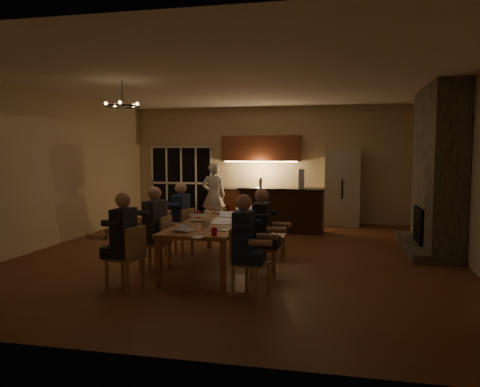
% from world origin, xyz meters
% --- Properties ---
extents(floor, '(9.00, 9.00, 0.00)m').
position_xyz_m(floor, '(0.00, 0.00, 0.00)').
color(floor, brown).
rests_on(floor, ground).
extents(back_wall, '(8.00, 0.04, 3.20)m').
position_xyz_m(back_wall, '(0.00, 4.52, 1.60)').
color(back_wall, '#C1B488').
rests_on(back_wall, ground).
extents(left_wall, '(0.04, 9.00, 3.20)m').
position_xyz_m(left_wall, '(-4.02, 0.00, 1.60)').
color(left_wall, '#C1B488').
rests_on(left_wall, ground).
extents(right_wall, '(0.04, 9.00, 3.20)m').
position_xyz_m(right_wall, '(4.02, 0.00, 1.60)').
color(right_wall, '#C1B488').
rests_on(right_wall, ground).
extents(ceiling, '(8.00, 9.00, 0.04)m').
position_xyz_m(ceiling, '(0.00, 0.00, 3.22)').
color(ceiling, white).
rests_on(ceiling, back_wall).
extents(french_doors, '(1.86, 0.08, 2.10)m').
position_xyz_m(french_doors, '(-2.70, 4.47, 1.05)').
color(french_doors, black).
rests_on(french_doors, ground).
extents(fireplace, '(0.58, 2.50, 3.20)m').
position_xyz_m(fireplace, '(3.70, 1.20, 1.60)').
color(fireplace, '#645C4E').
rests_on(fireplace, ground).
extents(kitchenette, '(2.24, 0.68, 2.40)m').
position_xyz_m(kitchenette, '(-0.30, 4.20, 1.20)').
color(kitchenette, brown).
rests_on(kitchenette, ground).
extents(refrigerator, '(0.90, 0.68, 2.00)m').
position_xyz_m(refrigerator, '(1.90, 4.15, 1.00)').
color(refrigerator, beige).
rests_on(refrigerator, ground).
extents(dining_table, '(1.10, 2.85, 0.75)m').
position_xyz_m(dining_table, '(-0.24, -0.84, 0.38)').
color(dining_table, '#B77649').
rests_on(dining_table, ground).
extents(bar_island, '(2.13, 0.80, 1.08)m').
position_xyz_m(bar_island, '(0.46, 2.80, 0.54)').
color(bar_island, black).
rests_on(bar_island, ground).
extents(chair_left_near, '(0.52, 0.52, 0.89)m').
position_xyz_m(chair_left_near, '(-1.15, -2.43, 0.45)').
color(chair_left_near, tan).
rests_on(chair_left_near, ground).
extents(chair_left_mid, '(0.45, 0.45, 0.89)m').
position_xyz_m(chair_left_mid, '(-1.14, -1.33, 0.45)').
color(chair_left_mid, tan).
rests_on(chair_left_mid, ground).
extents(chair_left_far, '(0.52, 0.52, 0.89)m').
position_xyz_m(chair_left_far, '(-1.11, -0.25, 0.45)').
color(chair_left_far, tan).
rests_on(chair_left_far, ground).
extents(chair_right_near, '(0.56, 0.56, 0.89)m').
position_xyz_m(chair_right_near, '(0.69, -2.37, 0.45)').
color(chair_right_near, tan).
rests_on(chair_right_near, ground).
extents(chair_right_mid, '(0.52, 0.52, 0.89)m').
position_xyz_m(chair_right_mid, '(0.67, -1.32, 0.45)').
color(chair_right_mid, tan).
rests_on(chair_right_mid, ground).
extents(chair_right_far, '(0.45, 0.45, 0.89)m').
position_xyz_m(chair_right_far, '(0.68, -0.21, 0.45)').
color(chair_right_far, tan).
rests_on(chair_right_far, ground).
extents(person_left_near, '(0.63, 0.63, 1.38)m').
position_xyz_m(person_left_near, '(-1.13, -2.47, 0.69)').
color(person_left_near, black).
rests_on(person_left_near, ground).
extents(person_right_near, '(0.62, 0.62, 1.38)m').
position_xyz_m(person_right_near, '(0.59, -2.42, 0.69)').
color(person_right_near, navy).
rests_on(person_right_near, ground).
extents(person_left_mid, '(0.71, 0.71, 1.38)m').
position_xyz_m(person_left_mid, '(-1.12, -1.36, 0.69)').
color(person_left_mid, '#32353B').
rests_on(person_left_mid, ground).
extents(person_right_mid, '(0.62, 0.62, 1.38)m').
position_xyz_m(person_right_mid, '(0.65, -1.33, 0.69)').
color(person_right_mid, black).
rests_on(person_right_mid, ground).
extents(person_left_far, '(0.63, 0.63, 1.38)m').
position_xyz_m(person_left_far, '(-1.08, -0.19, 0.69)').
color(person_left_far, navy).
rests_on(person_left_far, ground).
extents(standing_person, '(0.70, 0.55, 1.67)m').
position_xyz_m(standing_person, '(-1.36, 3.14, 0.84)').
color(standing_person, silver).
rests_on(standing_person, ground).
extents(chandelier, '(0.59, 0.59, 0.03)m').
position_xyz_m(chandelier, '(-1.95, -0.77, 2.75)').
color(chandelier, black).
rests_on(chandelier, ceiling).
extents(laptop_a, '(0.40, 0.37, 0.23)m').
position_xyz_m(laptop_a, '(-0.45, -1.84, 0.86)').
color(laptop_a, silver).
rests_on(laptop_a, dining_table).
extents(laptop_b, '(0.36, 0.33, 0.23)m').
position_xyz_m(laptop_b, '(0.06, -1.64, 0.86)').
color(laptop_b, silver).
rests_on(laptop_b, dining_table).
extents(laptop_c, '(0.37, 0.34, 0.23)m').
position_xyz_m(laptop_c, '(-0.52, -0.80, 0.86)').
color(laptop_c, silver).
rests_on(laptop_c, dining_table).
extents(laptop_d, '(0.35, 0.31, 0.23)m').
position_xyz_m(laptop_d, '(-0.01, -0.84, 0.86)').
color(laptop_d, silver).
rests_on(laptop_d, dining_table).
extents(laptop_e, '(0.41, 0.38, 0.23)m').
position_xyz_m(laptop_e, '(-0.44, 0.34, 0.86)').
color(laptop_e, silver).
rests_on(laptop_e, dining_table).
extents(laptop_f, '(0.32, 0.29, 0.23)m').
position_xyz_m(laptop_f, '(0.04, 0.21, 0.86)').
color(laptop_f, silver).
rests_on(laptop_f, dining_table).
extents(mug_front, '(0.08, 0.08, 0.10)m').
position_xyz_m(mug_front, '(-0.24, -1.31, 0.80)').
color(mug_front, white).
rests_on(mug_front, dining_table).
extents(mug_mid, '(0.08, 0.08, 0.10)m').
position_xyz_m(mug_mid, '(-0.10, -0.34, 0.80)').
color(mug_mid, white).
rests_on(mug_mid, dining_table).
extents(mug_back, '(0.08, 0.08, 0.10)m').
position_xyz_m(mug_back, '(-0.63, -0.05, 0.80)').
color(mug_back, white).
rests_on(mug_back, dining_table).
extents(redcup_near, '(0.08, 0.08, 0.12)m').
position_xyz_m(redcup_near, '(0.10, -2.13, 0.81)').
color(redcup_near, red).
rests_on(redcup_near, dining_table).
extents(redcup_mid, '(0.09, 0.09, 0.12)m').
position_xyz_m(redcup_mid, '(-0.67, -0.41, 0.81)').
color(redcup_mid, red).
rests_on(redcup_mid, dining_table).
extents(can_silver, '(0.06, 0.06, 0.12)m').
position_xyz_m(can_silver, '(-0.23, -1.54, 0.81)').
color(can_silver, '#B2B2B7').
rests_on(can_silver, dining_table).
extents(can_cola, '(0.06, 0.06, 0.12)m').
position_xyz_m(can_cola, '(-0.37, 0.62, 0.81)').
color(can_cola, '#3F0F0C').
rests_on(can_cola, dining_table).
extents(plate_near, '(0.23, 0.23, 0.02)m').
position_xyz_m(plate_near, '(0.16, -1.44, 0.76)').
color(plate_near, white).
rests_on(plate_near, dining_table).
extents(plate_left, '(0.25, 0.25, 0.02)m').
position_xyz_m(plate_left, '(-0.49, -1.72, 0.76)').
color(plate_left, white).
rests_on(plate_left, dining_table).
extents(plate_far, '(0.23, 0.23, 0.02)m').
position_xyz_m(plate_far, '(0.22, -0.08, 0.76)').
color(plate_far, white).
rests_on(plate_far, dining_table).
extents(notepad, '(0.16, 0.21, 0.01)m').
position_xyz_m(notepad, '(-0.08, -2.33, 0.76)').
color(notepad, white).
rests_on(notepad, dining_table).
extents(bar_bottle, '(0.07, 0.07, 0.24)m').
position_xyz_m(bar_bottle, '(-0.08, 2.84, 1.20)').
color(bar_bottle, '#99999E').
rests_on(bar_bottle, bar_island).
extents(bar_blender, '(0.17, 0.17, 0.45)m').
position_xyz_m(bar_blender, '(0.92, 2.82, 1.31)').
color(bar_blender, silver).
rests_on(bar_blender, bar_island).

